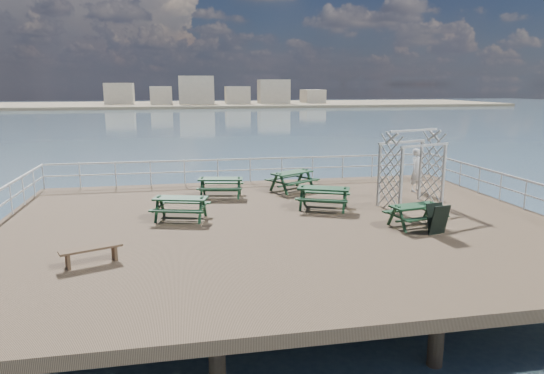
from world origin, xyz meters
The scene contains 12 objects.
ground centered at (0.00, 0.00, -0.15)m, with size 18.00×14.00×0.30m, color brown.
sea_backdrop centered at (12.54, 134.07, -0.51)m, with size 300.00×300.00×9.20m.
railing centered at (-0.07, 2.57, 0.87)m, with size 17.77×13.76×1.10m.
picnic_table_a centered at (-1.58, 4.08, 0.54)m, with size 1.96×1.70×0.85m.
picnic_table_b centered at (1.87, 1.46, 0.56)m, with size 2.24×2.06×0.88m.
picnic_table_c centered at (1.48, 4.71, 0.57)m, with size 2.31×2.19×0.89m.
picnic_table_d centered at (-3.15, 1.00, 0.54)m, with size 2.04×1.80×0.84m.
picnic_table_e centered at (4.06, -1.18, 0.50)m, with size 1.81×1.56×0.78m.
flat_bench_near centered at (-5.35, -2.72, 0.32)m, with size 1.51×0.89×0.43m.
trellis_arbor centered at (5.13, 1.32, 1.24)m, with size 2.51×1.84×2.79m.
sandwich_board centered at (4.31, -2.08, 0.45)m, with size 0.64×0.52×0.93m.
person centered at (6.49, 3.54, 0.89)m, with size 0.65×0.43×1.79m, color silver.
Camera 1 is at (-3.08, -14.73, 4.37)m, focal length 32.00 mm.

